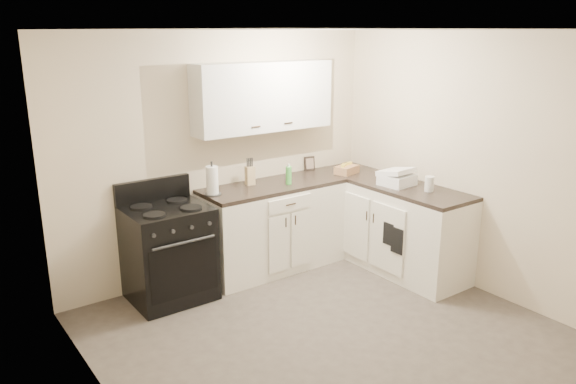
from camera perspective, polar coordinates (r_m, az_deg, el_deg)
floor at (r=4.91m, az=4.52°, el=-14.48°), size 3.60×3.60×0.00m
ceiling at (r=4.23m, az=5.30°, el=16.12°), size 3.60×3.60×0.00m
wall_back at (r=5.85m, az=-6.72°, el=3.70°), size 3.60×0.00×3.60m
wall_right at (r=5.72m, az=18.71°, el=2.67°), size 0.00×3.60×3.60m
wall_left at (r=3.56m, az=-17.76°, el=-5.15°), size 0.00×3.60×3.60m
wall_front at (r=3.35m, az=25.57°, el=-7.39°), size 3.60×0.00×3.60m
base_cabinets_back at (r=6.04m, az=-1.54°, el=-3.70°), size 1.55×0.60×0.90m
base_cabinets_right at (r=6.23m, az=10.09°, el=-3.32°), size 0.60×1.90×0.90m
countertop_back at (r=5.89m, az=-1.58°, el=0.60°), size 1.55×0.60×0.04m
countertop_right at (r=6.09m, az=10.31°, el=0.86°), size 0.60×1.90×0.04m
upper_cabinets at (r=5.84m, az=-2.49°, el=9.66°), size 1.55×0.30×0.70m
stove at (r=5.46m, az=-11.99°, el=-6.12°), size 0.75×0.64×0.91m
knife_block at (r=5.86m, az=-3.88°, el=1.67°), size 0.10×0.09×0.19m
paper_towel at (r=5.53m, az=-7.71°, el=1.15°), size 0.12×0.12×0.28m
soap_bottle at (r=5.87m, az=0.07°, el=1.69°), size 0.08×0.08×0.19m
picture_frame at (r=6.47m, az=2.20°, el=2.92°), size 0.13×0.06×0.16m
wicker_basket at (r=6.36m, az=5.99°, el=2.27°), size 0.30×0.24×0.09m
countertop_grill at (r=5.95m, az=11.01°, el=1.24°), size 0.34×0.32×0.12m
glass_jar at (r=5.78m, az=14.16°, el=0.80°), size 0.09×0.09×0.15m
oven_mitt_near at (r=5.71m, az=11.04°, el=-4.89°), size 0.02×0.15×0.26m
oven_mitt_far at (r=5.78m, az=10.17°, el=-4.21°), size 0.02×0.13×0.23m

